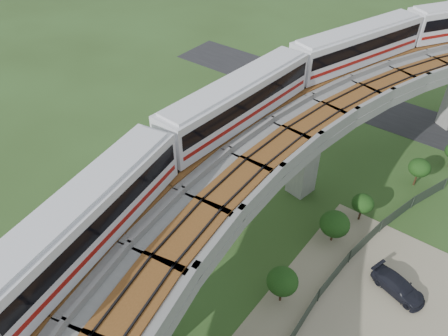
{
  "coord_description": "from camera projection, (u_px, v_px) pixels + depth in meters",
  "views": [
    {
      "loc": [
        14.86,
        -20.02,
        29.03
      ],
      "look_at": [
        -1.53,
        1.19,
        7.5
      ],
      "focal_mm": 35.0,
      "sensor_mm": 36.0,
      "label": 1
    }
  ],
  "objects": [
    {
      "name": "tree_4",
      "position": [
        282.0,
        281.0,
        32.16
      ],
      "size": [
        2.38,
        2.38,
        3.39
      ],
      "color": "#382314",
      "rests_on": "ground"
    },
    {
      "name": "ground",
      "position": [
        230.0,
        249.0,
        37.62
      ],
      "size": [
        160.0,
        160.0,
        0.0
      ],
      "primitive_type": "plane",
      "color": "#2E471C",
      "rests_on": "ground"
    },
    {
      "name": "metro_train",
      "position": [
        317.0,
        81.0,
        35.57
      ],
      "size": [
        16.3,
        60.41,
        3.64
      ],
      "color": "silver",
      "rests_on": "ground"
    },
    {
      "name": "car_dark",
      "position": [
        398.0,
        286.0,
        33.85
      ],
      "size": [
        4.72,
        2.94,
        1.27
      ],
      "primitive_type": "imported",
      "rotation": [
        0.0,
        0.0,
        1.29
      ],
      "color": "black",
      "rests_on": "dirt_lot"
    },
    {
      "name": "fence",
      "position": [
        334.0,
        304.0,
        32.5
      ],
      "size": [
        3.87,
        38.73,
        1.5
      ],
      "color": "#2D382D",
      "rests_on": "ground"
    },
    {
      "name": "tree_1",
      "position": [
        420.0,
        168.0,
        42.84
      ],
      "size": [
        2.13,
        2.13,
        3.13
      ],
      "color": "#382314",
      "rests_on": "ground"
    },
    {
      "name": "tree_3",
      "position": [
        335.0,
        224.0,
        37.15
      ],
      "size": [
        2.58,
        2.58,
        3.14
      ],
      "color": "#382314",
      "rests_on": "ground"
    },
    {
      "name": "tree_2",
      "position": [
        363.0,
        203.0,
        39.16
      ],
      "size": [
        2.0,
        2.0,
        2.88
      ],
      "color": "#382314",
      "rests_on": "ground"
    },
    {
      "name": "asphalt_road",
      "position": [
        370.0,
        107.0,
        56.12
      ],
      "size": [
        60.0,
        8.0,
        0.03
      ],
      "primitive_type": "cube",
      "color": "#232326",
      "rests_on": "ground"
    },
    {
      "name": "viaduct",
      "position": [
        275.0,
        189.0,
        30.12
      ],
      "size": [
        19.58,
        73.98,
        11.4
      ],
      "color": "#99968E",
      "rests_on": "ground"
    }
  ]
}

